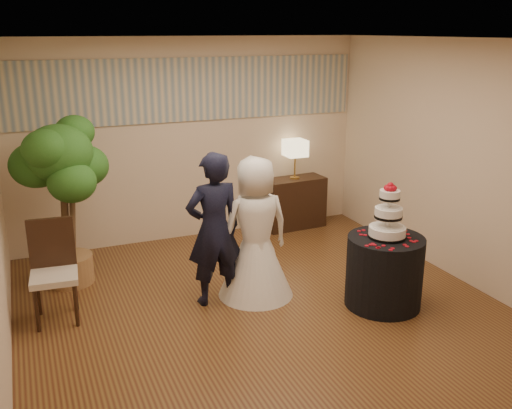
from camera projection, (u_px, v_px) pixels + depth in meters
name	position (u px, v px, depth m)	size (l,w,h in m)	color
floor	(262.00, 308.00, 6.15)	(5.00, 5.00, 0.00)	brown
ceiling	(263.00, 39.00, 5.32)	(5.00, 5.00, 0.00)	white
wall_back	(191.00, 140.00, 7.94)	(5.00, 0.06, 2.80)	beige
wall_front	(421.00, 280.00, 3.53)	(5.00, 0.06, 2.80)	beige
wall_right	(458.00, 162.00, 6.66)	(0.06, 5.00, 2.80)	beige
mural_border	(190.00, 90.00, 7.72)	(4.90, 0.02, 0.85)	#A4A698
groom	(214.00, 229.00, 6.07)	(0.62, 0.40, 1.69)	black
bride	(256.00, 228.00, 6.25)	(0.85, 0.85, 1.60)	white
cake_table	(384.00, 272.00, 6.13)	(0.82, 0.82, 0.78)	black
wedding_cake	(389.00, 210.00, 5.92)	(0.39, 0.39, 0.60)	white
console	(294.00, 203.00, 8.59)	(0.91, 0.41, 0.76)	black
table_lamp	(295.00, 159.00, 8.39)	(0.30, 0.30, 0.58)	beige
ficus_tree	(64.00, 202.00, 6.49)	(0.95, 0.95, 1.99)	#2A621F
side_chair	(54.00, 274.00, 5.75)	(0.48, 0.50, 1.05)	black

